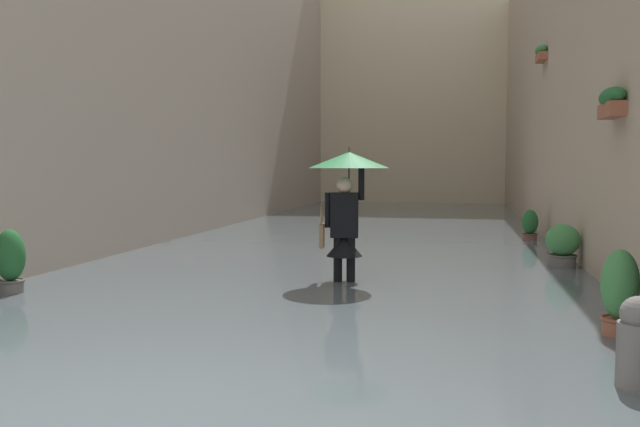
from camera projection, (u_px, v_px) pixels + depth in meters
name	position (u px, v px, depth m)	size (l,w,h in m)	color
ground_plane	(374.00, 238.00, 15.92)	(60.30, 60.30, 0.00)	slate
flood_water	(374.00, 234.00, 15.91)	(8.73, 30.12, 0.20)	#515B60
building_facade_left	(587.00, 57.00, 14.56)	(2.04, 28.12, 8.56)	tan
building_facade_right	(189.00, 37.00, 16.56)	(2.04, 28.12, 10.28)	#A89989
building_facade_far	(413.00, 53.00, 28.04)	(11.53, 1.80, 13.45)	beige
person_wading	(347.00, 189.00, 8.73)	(1.10, 1.10, 2.06)	black
potted_plant_near_left	(563.00, 249.00, 10.12)	(0.52, 0.52, 0.88)	#66605B
potted_plant_far_right	(10.00, 266.00, 8.01)	(0.37, 0.37, 1.00)	#66605B
potted_plant_far_left	(619.00, 301.00, 6.01)	(0.34, 0.34, 1.02)	#9E563D
potted_plant_mid_left	(530.00, 228.00, 13.81)	(0.34, 0.34, 0.85)	brown
mooring_bollard	(637.00, 356.00, 4.58)	(0.28, 0.28, 0.87)	slate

